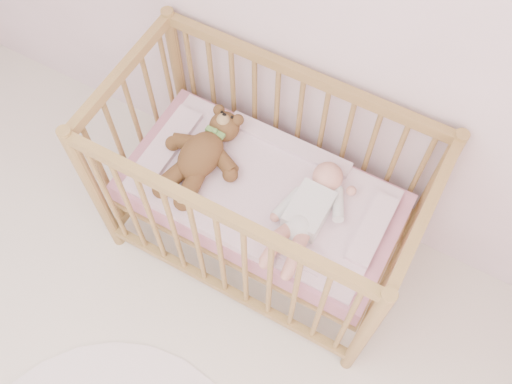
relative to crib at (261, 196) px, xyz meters
The scene contains 5 objects.
crib is the anchor object (origin of this frame).
mattress 0.01m from the crib, ahead, with size 1.22×0.62×0.13m, color pink.
blanket 0.06m from the crib, ahead, with size 1.10×0.58×0.06m, color #EDA3C0, non-canonical shape.
baby 0.27m from the crib, ahead, with size 0.28×0.59×0.14m, color white, non-canonical shape.
teddy_bear 0.33m from the crib, behind, with size 0.39×0.55×0.15m, color brown, non-canonical shape.
Camera 1 is at (0.75, 0.54, 2.73)m, focal length 40.00 mm.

